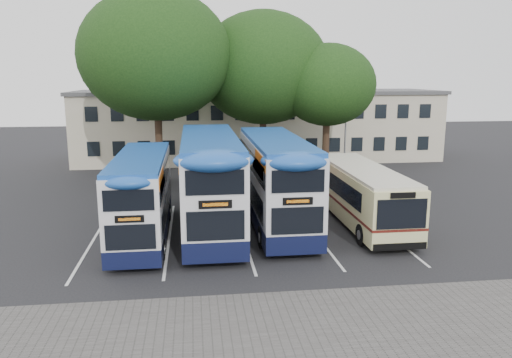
{
  "coord_description": "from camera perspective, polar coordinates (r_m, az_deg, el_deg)",
  "views": [
    {
      "loc": [
        -6.02,
        -18.23,
        7.54
      ],
      "look_at": [
        -3.06,
        5.0,
        2.65
      ],
      "focal_mm": 35.0,
      "sensor_mm": 36.0,
      "label": 1
    }
  ],
  "objects": [
    {
      "name": "bus_dd_left",
      "position": [
        23.84,
        -12.91,
        -1.54
      ],
      "size": [
        2.29,
        9.45,
        3.93
      ],
      "color": "black",
      "rests_on": "ground"
    },
    {
      "name": "paving_strip",
      "position": [
        15.74,
        8.84,
        -16.95
      ],
      "size": [
        40.0,
        6.0,
        0.01
      ],
      "primitive_type": "cube",
      "color": "#595654",
      "rests_on": "ground"
    },
    {
      "name": "tree_left",
      "position": [
        34.74,
        -11.4,
        13.68
      ],
      "size": [
        10.18,
        10.18,
        13.16
      ],
      "color": "black",
      "rests_on": "ground"
    },
    {
      "name": "ground",
      "position": [
        20.62,
        10.4,
        -9.86
      ],
      "size": [
        120.0,
        120.0,
        0.0
      ],
      "primitive_type": "plane",
      "color": "black",
      "rests_on": "ground"
    },
    {
      "name": "tree_right",
      "position": [
        36.22,
        8.17,
        10.58
      ],
      "size": [
        6.83,
        6.83,
        9.78
      ],
      "color": "black",
      "rests_on": "ground"
    },
    {
      "name": "bus_dd_mid",
      "position": [
        24.62,
        -5.28,
        0.11
      ],
      "size": [
        2.73,
        11.24,
        4.68
      ],
      "color": "black",
      "rests_on": "ground"
    },
    {
      "name": "bus_single",
      "position": [
        26.26,
        11.98,
        -1.4
      ],
      "size": [
        2.51,
        9.88,
        2.95
      ],
      "color": "beige",
      "rests_on": "ground"
    },
    {
      "name": "bay_lines",
      "position": [
        24.53,
        -1.61,
        -6.11
      ],
      "size": [
        14.12,
        11.0,
        0.01
      ],
      "color": "silver",
      "rests_on": "ground"
    },
    {
      "name": "tree_mid",
      "position": [
        37.34,
        0.82,
        12.57
      ],
      "size": [
        9.65,
        9.65,
        12.17
      ],
      "color": "black",
      "rests_on": "ground"
    },
    {
      "name": "bus_dd_right",
      "position": [
        25.25,
        2.25,
        0.19
      ],
      "size": [
        2.61,
        10.76,
        4.48
      ],
      "color": "black",
      "rests_on": "ground"
    },
    {
      "name": "depot_building",
      "position": [
        45.83,
        0.33,
        6.29
      ],
      "size": [
        32.4,
        8.4,
        6.2
      ],
      "color": "beige",
      "rests_on": "ground"
    },
    {
      "name": "lamp_post",
      "position": [
        40.12,
        10.29,
        8.09
      ],
      "size": [
        0.25,
        1.05,
        9.06
      ],
      "color": "gray",
      "rests_on": "ground"
    }
  ]
}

